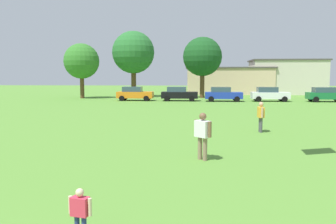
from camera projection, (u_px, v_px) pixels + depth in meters
name	position (u px, v px, depth m)	size (l,w,h in m)	color
ground_plane	(165.00, 107.00, 32.11)	(160.00, 160.00, 0.00)	#568C33
child_kite_flyer	(80.00, 210.00, 5.86)	(0.44, 0.24, 0.95)	navy
adult_bystander	(203.00, 132.00, 11.59)	(0.59, 0.59, 1.64)	#8C7259
bystander_near_trees	(261.00, 114.00, 17.46)	(0.30, 0.75, 1.57)	#4C4C51
parked_car_orange_0	(135.00, 94.00, 40.80)	(4.30, 2.02, 1.68)	orange
parked_car_black_1	(179.00, 94.00, 40.35)	(4.30, 2.02, 1.68)	black
parked_car_blue_2	(223.00, 94.00, 39.55)	(4.30, 2.02, 1.68)	#1E38AD
parked_car_white_3	(269.00, 94.00, 39.51)	(4.30, 2.02, 1.68)	white
parked_car_green_4	(326.00, 94.00, 38.81)	(4.30, 2.02, 1.68)	#196B38
tree_far_left	(81.00, 61.00, 44.88)	(4.67, 4.67, 7.27)	brown
tree_center	(133.00, 53.00, 47.69)	(5.95, 5.95, 9.28)	brown
tree_far_right	(202.00, 57.00, 45.78)	(5.28, 5.28, 8.23)	brown
house_left	(286.00, 77.00, 55.93)	(11.88, 6.87, 5.65)	beige
house_right	(229.00, 81.00, 56.77)	(14.30, 7.41, 4.43)	beige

